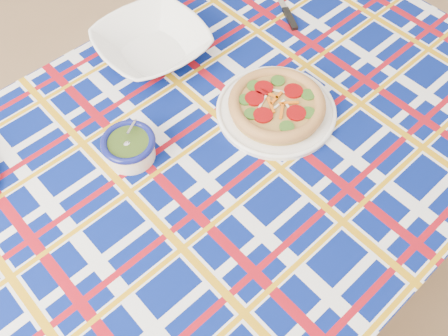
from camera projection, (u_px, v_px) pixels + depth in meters
floor at (181, 142)px, 2.06m from camera, size 4.00×4.00×0.00m
dining_table at (217, 170)px, 1.19m from camera, size 1.65×1.13×0.73m
tablecloth at (217, 164)px, 1.17m from camera, size 1.69×1.16×0.10m
main_focaccia_plate at (277, 105)px, 1.16m from camera, size 0.30×0.30×0.06m
pesto_bowl at (129, 146)px, 1.09m from camera, size 0.13×0.13×0.07m
serving_bowl at (152, 44)px, 1.27m from camera, size 0.28×0.28×0.07m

